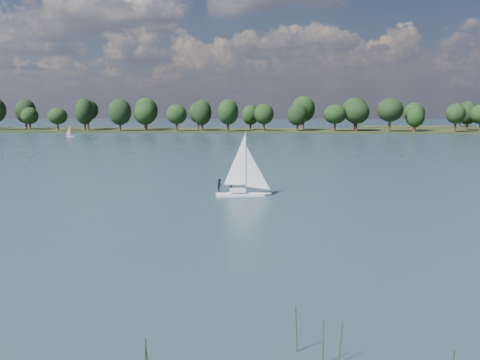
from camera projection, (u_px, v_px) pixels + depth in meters
name	position (u px, v px, depth m)	size (l,w,h in m)	color
ground	(250.00, 153.00, 129.15)	(700.00, 700.00, 0.00)	#233342
far_shore	(265.00, 131.00, 239.76)	(660.00, 40.00, 1.50)	black
sailboat	(240.00, 177.00, 66.45)	(6.60, 3.02, 8.39)	silver
dinghy_pink	(70.00, 134.00, 197.44)	(2.98, 1.29, 4.67)	silver
treeline	(241.00, 113.00, 235.24)	(562.69, 73.43, 18.69)	black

